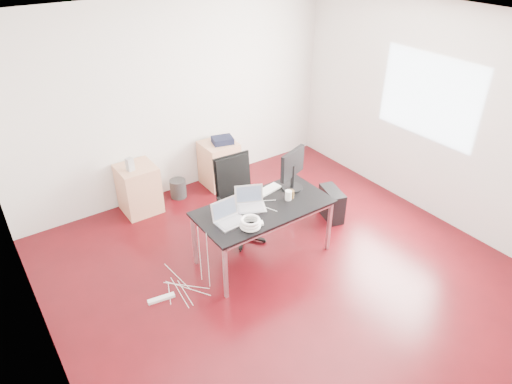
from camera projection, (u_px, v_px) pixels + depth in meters
room_shell at (289, 168)px, 4.70m from camera, size 5.00×5.00×5.00m
desk at (263, 210)px, 5.33m from camera, size 1.60×0.80×0.73m
office_chair at (239, 195)px, 5.75m from camera, size 0.51×0.53×1.08m
filing_cabinet_left at (139, 189)px, 6.38m from camera, size 0.50×0.50×0.70m
filing_cabinet_right at (219, 164)px, 7.02m from camera, size 0.50×0.50×0.70m
pc_tower at (331, 204)px, 6.29m from camera, size 0.32×0.49×0.44m
wastebasket at (178, 188)px, 6.80m from camera, size 0.26×0.26×0.28m
power_strip at (161, 298)px, 5.02m from camera, size 0.31×0.11×0.04m
laptop_left at (229, 217)px, 5.02m from camera, size 0.34×0.27×0.23m
laptop_right at (251, 202)px, 5.28m from camera, size 0.41×0.37×0.23m
monitor at (292, 168)px, 5.52m from camera, size 0.44×0.26×0.51m
keyboard at (265, 191)px, 5.58m from camera, size 0.46×0.21×0.02m
cup_white at (288, 195)px, 5.40m from camera, size 0.11×0.11×0.12m
cup_brown at (291, 194)px, 5.44m from camera, size 0.08×0.08×0.10m
cable_coil at (250, 223)px, 4.93m from camera, size 0.24×0.24×0.11m
power_adapter at (260, 223)px, 4.99m from camera, size 0.09×0.09×0.03m
speaker at (130, 164)px, 6.07m from camera, size 0.11×0.10×0.18m
navy_garment at (223, 140)px, 6.82m from camera, size 0.35×0.31×0.09m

